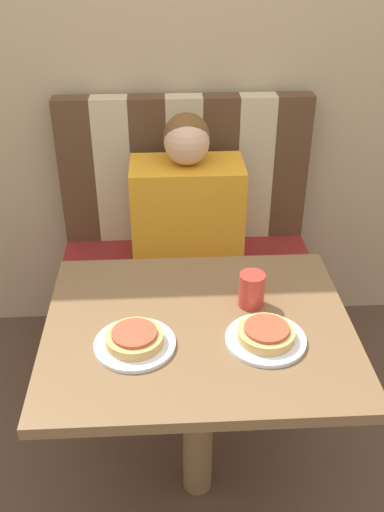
# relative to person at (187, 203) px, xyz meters

# --- Properties ---
(ground_plane) EXTENTS (12.00, 12.00, 0.00)m
(ground_plane) POSITION_rel_person_xyz_m (0.00, -0.71, -0.77)
(ground_plane) COLOR #4C3828
(wall_back) EXTENTS (7.00, 0.05, 2.60)m
(wall_back) POSITION_rel_person_xyz_m (0.00, 0.34, 0.53)
(wall_back) COLOR tan
(wall_back) RESTS_ON ground_plane
(booth_seat) EXTENTS (1.05, 0.56, 0.49)m
(booth_seat) POSITION_rel_person_xyz_m (0.00, -0.00, -0.52)
(booth_seat) COLOR maroon
(booth_seat) RESTS_ON ground_plane
(booth_backrest) EXTENTS (1.05, 0.08, 0.63)m
(booth_backrest) POSITION_rel_person_xyz_m (0.00, 0.24, 0.04)
(booth_backrest) COLOR #4C331E
(booth_backrest) RESTS_ON booth_seat
(dining_table) EXTENTS (0.90, 0.74, 0.72)m
(dining_table) POSITION_rel_person_xyz_m (0.00, -0.71, -0.15)
(dining_table) COLOR brown
(dining_table) RESTS_ON ground_plane
(person) EXTENTS (0.43, 0.24, 0.63)m
(person) POSITION_rel_person_xyz_m (0.00, 0.00, 0.00)
(person) COLOR orange
(person) RESTS_ON booth_seat
(plate_left) EXTENTS (0.23, 0.23, 0.01)m
(plate_left) POSITION_rel_person_xyz_m (-0.18, -0.79, -0.04)
(plate_left) COLOR white
(plate_left) RESTS_ON dining_table
(plate_right) EXTENTS (0.23, 0.23, 0.01)m
(plate_right) POSITION_rel_person_xyz_m (0.18, -0.79, -0.04)
(plate_right) COLOR white
(plate_right) RESTS_ON dining_table
(pizza_left) EXTENTS (0.16, 0.16, 0.04)m
(pizza_left) POSITION_rel_person_xyz_m (-0.18, -0.79, -0.02)
(pizza_left) COLOR tan
(pizza_left) RESTS_ON plate_left
(pizza_right) EXTENTS (0.16, 0.16, 0.04)m
(pizza_right) POSITION_rel_person_xyz_m (0.18, -0.79, -0.02)
(pizza_right) COLOR tan
(pizza_right) RESTS_ON plate_right
(drinking_cup) EXTENTS (0.08, 0.08, 0.11)m
(drinking_cup) POSITION_rel_person_xyz_m (0.17, -0.62, 0.01)
(drinking_cup) COLOR #B23328
(drinking_cup) RESTS_ON dining_table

